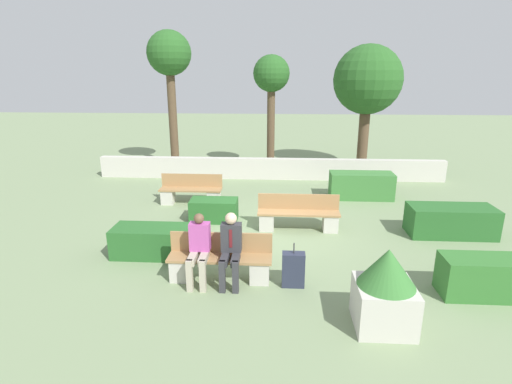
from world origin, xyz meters
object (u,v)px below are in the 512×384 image
object	(u,v)px
bench_left_side	(191,193)
tree_center_left	(271,79)
person_seated_man	(231,246)
tree_center_right	(368,81)
suitcase	(293,270)
bench_front	(220,262)
tree_leftmost	(169,58)
person_seated_woman	(199,246)
planter_corner_left	(385,288)
bench_right_side	(298,216)

from	to	relation	value
bench_left_side	tree_center_left	size ratio (longest dim) A/B	0.41
person_seated_man	tree_center_right	world-z (taller)	tree_center_right
bench_left_side	suitcase	world-z (taller)	bench_left_side
person_seated_man	bench_front	bearing A→B (deg)	148.19
tree_center_left	tree_center_right	size ratio (longest dim) A/B	0.92
bench_left_side	tree_center_right	xyz separation A→B (m)	(6.04, 4.96, 3.17)
person_seated_man	suitcase	world-z (taller)	person_seated_man
tree_leftmost	person_seated_man	bearing A→B (deg)	-69.77
person_seated_woman	tree_center_left	xyz separation A→B (m)	(1.10, 9.41, 2.85)
person_seated_man	suitcase	bearing A→B (deg)	-2.09
tree_center_right	person_seated_woman	bearing A→B (deg)	-116.65
tree_center_left	bench_front	bearing A→B (deg)	-94.49
bench_front	tree_leftmost	distance (m)	10.79
planter_corner_left	tree_leftmost	distance (m)	12.91
bench_left_side	tree_leftmost	xyz separation A→B (m)	(-1.74, 4.89, 4.02)
person_seated_man	tree_leftmost	bearing A→B (deg)	110.23
tree_leftmost	tree_center_right	distance (m)	7.83
bench_right_side	planter_corner_left	size ratio (longest dim) A/B	1.57
bench_front	tree_center_left	distance (m)	9.84
tree_leftmost	tree_center_right	bearing A→B (deg)	0.52
bench_right_side	planter_corner_left	distance (m)	4.15
tree_center_left	suitcase	bearing A→B (deg)	-85.98
bench_right_side	person_seated_man	distance (m)	3.13
bench_front	suitcase	distance (m)	1.40
bench_front	bench_left_side	world-z (taller)	same
person_seated_man	tree_center_left	distance (m)	9.83
tree_leftmost	bench_right_side	bearing A→B (deg)	-54.20
suitcase	bench_left_side	bearing A→B (deg)	121.94
person_seated_man	person_seated_woman	size ratio (longest dim) A/B	1.02
person_seated_man	suitcase	xyz separation A→B (m)	(1.16, -0.04, -0.43)
bench_right_side	tree_leftmost	bearing A→B (deg)	132.42
bench_front	tree_leftmost	xyz separation A→B (m)	(-3.31, 9.45, 4.02)
bench_front	person_seated_woman	bearing A→B (deg)	-158.53
bench_right_side	person_seated_man	size ratio (longest dim) A/B	1.50
person_seated_woman	planter_corner_left	size ratio (longest dim) A/B	1.02
bench_front	tree_center_left	bearing A→B (deg)	85.51
bench_front	suitcase	xyz separation A→B (m)	(1.39, -0.18, -0.01)
suitcase	tree_leftmost	bearing A→B (deg)	116.00
person_seated_man	tree_center_right	size ratio (longest dim) A/B	0.28
tree_leftmost	tree_center_left	bearing A→B (deg)	-2.61
bench_right_side	suitcase	bearing A→B (deg)	-87.63
bench_left_side	person_seated_man	size ratio (longest dim) A/B	1.36
person_seated_man	planter_corner_left	distance (m)	2.80
person_seated_man	suitcase	distance (m)	1.24
person_seated_man	bench_left_side	bearing A→B (deg)	110.85
planter_corner_left	bench_left_side	bearing A→B (deg)	126.26
tree_center_left	person_seated_woman	bearing A→B (deg)	-96.64
suitcase	planter_corner_left	bearing A→B (deg)	-40.11
person_seated_woman	suitcase	bearing A→B (deg)	-1.23
tree_center_left	tree_center_right	distance (m)	3.76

